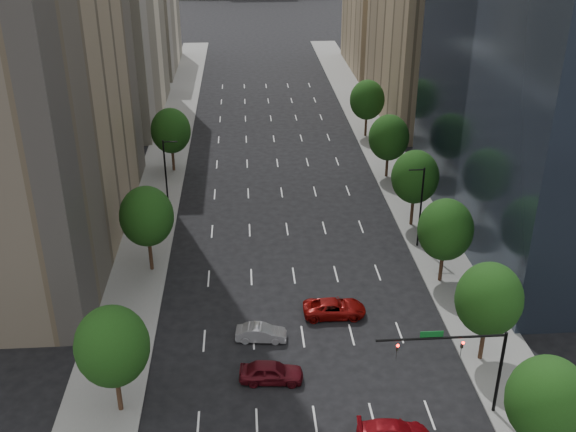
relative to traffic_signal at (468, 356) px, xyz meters
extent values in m
cube|color=slate|center=(-26.03, 30.00, -5.10)|extent=(6.00, 200.00, 0.15)
cube|color=slate|center=(4.97, 30.00, -5.10)|extent=(6.00, 200.00, 0.15)
cube|color=beige|center=(-35.53, 73.00, 12.33)|extent=(14.00, 30.00, 35.00)
cube|color=beige|center=(-35.53, 106.00, 3.83)|extent=(14.00, 26.00, 18.00)
cube|color=#8C7759|center=(14.47, 70.00, 9.83)|extent=(14.00, 30.00, 30.00)
cube|color=#8C7759|center=(14.47, 103.00, 2.83)|extent=(14.00, 26.00, 16.00)
ellipsoid|color=black|center=(3.47, -5.00, 0.23)|extent=(5.20, 5.20, 5.98)
cylinder|color=#382316|center=(3.47, 6.00, -3.17)|extent=(0.36, 0.36, 4.00)
ellipsoid|color=black|center=(3.47, 6.00, 0.59)|extent=(5.20, 5.20, 5.98)
cylinder|color=#382316|center=(3.47, 18.00, -3.22)|extent=(0.36, 0.36, 3.90)
ellipsoid|color=black|center=(3.47, 18.00, 0.44)|extent=(5.20, 5.20, 5.98)
cylinder|color=#382316|center=(3.47, 30.00, -3.12)|extent=(0.36, 0.36, 4.10)
ellipsoid|color=black|center=(3.47, 30.00, 0.73)|extent=(5.20, 5.20, 5.98)
cylinder|color=#382316|center=(3.47, 44.00, -3.27)|extent=(0.36, 0.36, 3.80)
ellipsoid|color=black|center=(3.47, 44.00, 0.30)|extent=(5.20, 5.20, 5.98)
cylinder|color=#382316|center=(3.47, 60.00, -3.17)|extent=(0.36, 0.36, 4.00)
ellipsoid|color=black|center=(3.47, 60.00, 0.59)|extent=(5.20, 5.20, 5.98)
cylinder|color=#382316|center=(-24.53, 2.00, -3.17)|extent=(0.36, 0.36, 4.00)
ellipsoid|color=black|center=(-24.53, 2.00, 0.59)|extent=(5.20, 5.20, 5.98)
cylinder|color=#382316|center=(-24.53, 22.00, -3.10)|extent=(0.36, 0.36, 4.15)
ellipsoid|color=black|center=(-24.53, 22.00, 0.80)|extent=(5.20, 5.20, 5.98)
cylinder|color=#382316|center=(-24.53, 48.00, -3.20)|extent=(0.36, 0.36, 3.95)
ellipsoid|color=black|center=(-24.53, 48.00, 0.52)|extent=(5.20, 5.20, 5.98)
cylinder|color=black|center=(2.97, 25.00, -0.67)|extent=(0.20, 0.20, 9.00)
cylinder|color=black|center=(2.17, 25.00, 3.63)|extent=(1.60, 0.14, 0.14)
cylinder|color=black|center=(-24.03, 35.00, -0.67)|extent=(0.20, 0.20, 9.00)
cylinder|color=black|center=(-23.23, 35.00, 3.63)|extent=(1.60, 0.14, 0.14)
cylinder|color=black|center=(2.47, 0.00, -1.67)|extent=(0.24, 0.24, 7.00)
cylinder|color=black|center=(-2.03, 0.00, 1.63)|extent=(9.00, 0.18, 0.18)
imported|color=black|center=(-0.53, 0.00, 1.08)|extent=(0.18, 0.22, 1.10)
imported|color=black|center=(-5.03, 0.00, 1.08)|extent=(0.18, 0.22, 1.10)
sphere|color=#FF0C07|center=(-0.53, -0.18, 1.28)|extent=(0.20, 0.20, 0.20)
sphere|color=#FF0C07|center=(-5.03, -0.18, 1.28)|extent=(0.20, 0.20, 0.20)
cube|color=#0C591E|center=(-2.73, 0.00, 1.98)|extent=(1.60, 0.06, 0.45)
imported|color=maroon|center=(-5.34, -2.27, -4.43)|extent=(5.24, 2.48, 1.48)
imported|color=#4B0C13|center=(-13.45, 4.54, -4.34)|extent=(5.06, 2.38, 1.67)
imported|color=#9E9EA3|center=(-14.06, 9.79, -4.47)|extent=(4.40, 1.92, 1.41)
imported|color=maroon|center=(-7.46, 12.96, -4.40)|extent=(5.58, 2.60, 1.55)
camera|label=1|loc=(-14.96, -36.48, 29.16)|focal=41.96mm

